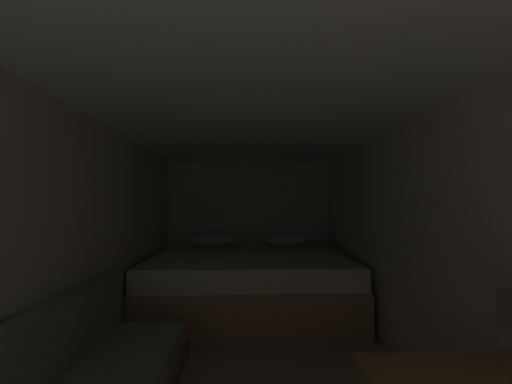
{
  "coord_description": "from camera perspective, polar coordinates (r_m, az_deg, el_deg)",
  "views": [
    {
      "loc": [
        -0.02,
        -0.22,
        1.33
      ],
      "look_at": [
        0.06,
        2.78,
        1.45
      ],
      "focal_mm": 21.69,
      "sensor_mm": 36.0,
      "label": 1
    }
  ],
  "objects": [
    {
      "name": "wall_back",
      "position": [
        4.83,
        -1.28,
        -6.18
      ],
      "size": [
        2.59,
        0.05,
        1.99
      ],
      "primitive_type": "cube",
      "color": "beige",
      "rests_on": "ground"
    },
    {
      "name": "wall_left",
      "position": [
        2.59,
        -30.77,
        -9.28
      ],
      "size": [
        0.05,
        5.1,
        1.99
      ],
      "primitive_type": "cube",
      "color": "beige",
      "rests_on": "ground"
    },
    {
      "name": "wall_right",
      "position": [
        2.61,
        28.53,
        -9.27
      ],
      "size": [
        0.05,
        5.1,
        1.99
      ],
      "primitive_type": "cube",
      "color": "beige",
      "rests_on": "ground"
    },
    {
      "name": "ceiling_slab",
      "position": [
        2.35,
        -0.97,
        14.88
      ],
      "size": [
        2.59,
        5.1,
        0.05
      ],
      "primitive_type": "cube",
      "color": "white",
      "rests_on": "wall_left"
    },
    {
      "name": "bed",
      "position": [
        3.98,
        -1.22,
        -16.34
      ],
      "size": [
        2.37,
        1.8,
        0.9
      ],
      "color": "tan",
      "rests_on": "ground"
    }
  ]
}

